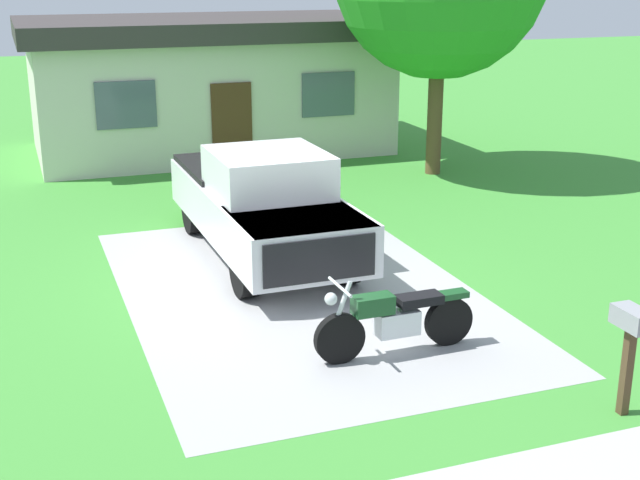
{
  "coord_description": "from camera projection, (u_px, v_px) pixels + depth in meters",
  "views": [
    {
      "loc": [
        -3.92,
        -11.71,
        4.78
      ],
      "look_at": [
        0.25,
        -0.27,
        0.9
      ],
      "focal_mm": 48.34,
      "sensor_mm": 36.0,
      "label": 1
    }
  ],
  "objects": [
    {
      "name": "mailbox",
      "position": [
        631.0,
        333.0,
        9.35
      ],
      "size": [
        0.26,
        0.48,
        1.26
      ],
      "color": "#4C3823",
      "rests_on": "ground"
    },
    {
      "name": "neighbor_house",
      "position": [
        208.0,
        83.0,
        23.09
      ],
      "size": [
        9.6,
        5.6,
        3.5
      ],
      "color": "beige",
      "rests_on": "ground"
    },
    {
      "name": "motorcycle",
      "position": [
        394.0,
        319.0,
        11.0
      ],
      "size": [
        2.21,
        0.7,
        1.09
      ],
      "color": "black",
      "rests_on": "ground"
    },
    {
      "name": "ground_plane",
      "position": [
        299.0,
        292.0,
        13.22
      ],
      "size": [
        80.0,
        80.0,
        0.0
      ],
      "primitive_type": "plane",
      "color": "#3E8D34"
    },
    {
      "name": "driveway_pad",
      "position": [
        299.0,
        292.0,
        13.22
      ],
      "size": [
        5.16,
        8.07,
        0.01
      ],
      "primitive_type": "cube",
      "color": "#A1A1A1",
      "rests_on": "ground"
    },
    {
      "name": "pickup_truck",
      "position": [
        261.0,
        201.0,
        14.71
      ],
      "size": [
        2.06,
        5.65,
        1.9
      ],
      "color": "black",
      "rests_on": "ground"
    }
  ]
}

